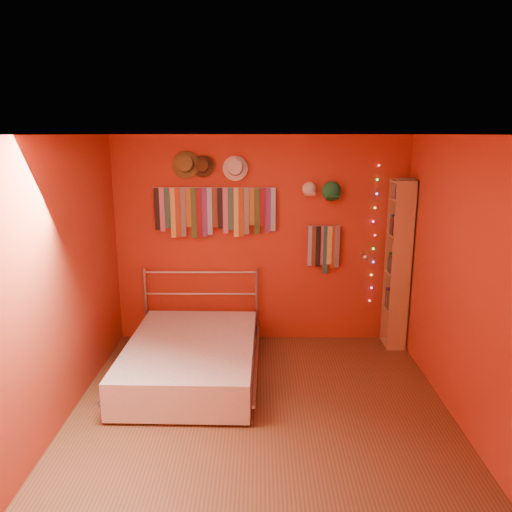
{
  "coord_description": "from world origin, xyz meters",
  "views": [
    {
      "loc": [
        -0.01,
        -4.14,
        2.51
      ],
      "look_at": [
        -0.05,
        0.9,
        1.27
      ],
      "focal_mm": 35.0,
      "sensor_mm": 36.0,
      "label": 1
    }
  ],
  "objects_px": {
    "reading_lamp": "(365,256)",
    "bed": "(191,358)",
    "bookshelf": "(402,264)",
    "tie_rack": "(214,210)"
  },
  "relations": [
    {
      "from": "reading_lamp",
      "to": "bed",
      "type": "xyz_separation_m",
      "value": [
        -1.95,
        -0.85,
        -0.89
      ]
    },
    {
      "from": "reading_lamp",
      "to": "bookshelf",
      "type": "xyz_separation_m",
      "value": [
        0.44,
        0.01,
        -0.09
      ]
    },
    {
      "from": "tie_rack",
      "to": "bookshelf",
      "type": "height_order",
      "value": "bookshelf"
    },
    {
      "from": "bed",
      "to": "bookshelf",
      "type": "bearing_deg",
      "value": 20.85
    },
    {
      "from": "tie_rack",
      "to": "bed",
      "type": "distance_m",
      "value": 1.75
    },
    {
      "from": "bookshelf",
      "to": "reading_lamp",
      "type": "bearing_deg",
      "value": -179.13
    },
    {
      "from": "reading_lamp",
      "to": "tie_rack",
      "type": "bearing_deg",
      "value": 174.77
    },
    {
      "from": "reading_lamp",
      "to": "bed",
      "type": "bearing_deg",
      "value": -156.53
    },
    {
      "from": "bookshelf",
      "to": "bed",
      "type": "xyz_separation_m",
      "value": [
        -2.38,
        -0.85,
        -0.8
      ]
    },
    {
      "from": "bookshelf",
      "to": "tie_rack",
      "type": "bearing_deg",
      "value": 175.97
    }
  ]
}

